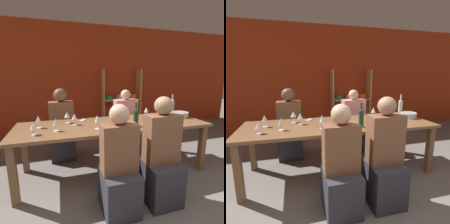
{
  "view_description": "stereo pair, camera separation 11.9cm",
  "coord_description": "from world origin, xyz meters",
  "views": [
    {
      "loc": [
        -0.94,
        -0.76,
        1.44
      ],
      "look_at": [
        -0.19,
        1.69,
        0.91
      ],
      "focal_mm": 28.0,
      "sensor_mm": 36.0,
      "label": 1
    },
    {
      "loc": [
        -0.82,
        -0.8,
        1.44
      ],
      "look_at": [
        -0.19,
        1.69,
        0.91
      ],
      "focal_mm": 28.0,
      "sensor_mm": 36.0,
      "label": 2
    }
  ],
  "objects": [
    {
      "name": "wall_back_red",
      "position": [
        0.0,
        3.83,
        1.35
      ],
      "size": [
        8.8,
        0.06,
        2.7
      ],
      "color": "#B23819",
      "rests_on": "ground_plane"
    },
    {
      "name": "shelf_unit",
      "position": [
        0.69,
        3.63,
        0.6
      ],
      "size": [
        1.06,
        0.3,
        1.6
      ],
      "color": "tan",
      "rests_on": "ground_plane"
    },
    {
      "name": "dining_table",
      "position": [
        -0.19,
        1.59,
        0.68
      ],
      "size": [
        2.73,
        0.9,
        0.76
      ],
      "color": "brown",
      "rests_on": "ground_plane"
    },
    {
      "name": "mixing_bowl",
      "position": [
        1.01,
        1.65,
        0.81
      ],
      "size": [
        0.26,
        0.26,
        0.09
      ],
      "color": "#B7BABC",
      "rests_on": "dining_table"
    },
    {
      "name": "wine_bottle_green",
      "position": [
        0.05,
        1.35,
        0.89
      ],
      "size": [
        0.07,
        0.07,
        0.33
      ],
      "color": "#19381E",
      "rests_on": "dining_table"
    },
    {
      "name": "wine_bottle_dark",
      "position": [
        1.05,
        1.95,
        0.9
      ],
      "size": [
        0.08,
        0.08,
        0.36
      ],
      "color": "#B2C6C1",
      "rests_on": "dining_table"
    },
    {
      "name": "wine_glass_red_a",
      "position": [
        -0.74,
        1.69,
        0.87
      ],
      "size": [
        0.07,
        0.07,
        0.16
      ],
      "color": "white",
      "rests_on": "dining_table"
    },
    {
      "name": "wine_glass_white_a",
      "position": [
        -0.84,
        1.81,
        0.88
      ],
      "size": [
        0.08,
        0.08,
        0.16
      ],
      "color": "white",
      "rests_on": "dining_table"
    },
    {
      "name": "wine_glass_white_b",
      "position": [
        -1.22,
        1.67,
        0.88
      ],
      "size": [
        0.07,
        0.07,
        0.16
      ],
      "color": "white",
      "rests_on": "dining_table"
    },
    {
      "name": "wine_glass_white_c",
      "position": [
        0.46,
        1.82,
        0.88
      ],
      "size": [
        0.07,
        0.07,
        0.17
      ],
      "color": "white",
      "rests_on": "dining_table"
    },
    {
      "name": "wine_glass_white_d",
      "position": [
        -0.24,
        1.42,
        0.88
      ],
      "size": [
        0.07,
        0.07,
        0.16
      ],
      "color": "white",
      "rests_on": "dining_table"
    },
    {
      "name": "wine_glass_empty_a",
      "position": [
        -0.48,
        1.39,
        0.89
      ],
      "size": [
        0.07,
        0.07,
        0.19
      ],
      "color": "white",
      "rests_on": "dining_table"
    },
    {
      "name": "wine_glass_red_b",
      "position": [
        -1.25,
        1.38,
        0.86
      ],
      "size": [
        0.08,
        0.08,
        0.14
      ],
      "color": "white",
      "rests_on": "dining_table"
    },
    {
      "name": "wine_glass_red_c",
      "position": [
        -1.0,
        1.46,
        0.87
      ],
      "size": [
        0.07,
        0.07,
        0.16
      ],
      "color": "white",
      "rests_on": "dining_table"
    },
    {
      "name": "wine_glass_white_e",
      "position": [
        0.59,
        1.64,
        0.87
      ],
      "size": [
        0.08,
        0.08,
        0.16
      ],
      "color": "white",
      "rests_on": "dining_table"
    },
    {
      "name": "cell_phone",
      "position": [
        -0.6,
        1.89,
        0.76
      ],
      "size": [
        0.14,
        0.16,
        0.01
      ],
      "color": "silver",
      "rests_on": "dining_table"
    },
    {
      "name": "person_near_a",
      "position": [
        0.13,
        0.83,
        0.45
      ],
      "size": [
        0.38,
        0.47,
        1.23
      ],
      "color": "#2D2D38",
      "rests_on": "ground_plane"
    },
    {
      "name": "person_far_a",
      "position": [
        0.29,
        2.36,
        0.43
      ],
      "size": [
        0.43,
        0.53,
        1.18
      ],
      "rotation": [
        0.0,
        0.0,
        3.14
      ],
      "color": "#2D2D38",
      "rests_on": "ground_plane"
    },
    {
      "name": "person_near_b",
      "position": [
        -0.38,
        0.81,
        0.44
      ],
      "size": [
        0.37,
        0.46,
        1.18
      ],
      "color": "#2D2D38",
      "rests_on": "ground_plane"
    },
    {
      "name": "person_far_b",
      "position": [
        -0.91,
        2.33,
        0.46
      ],
      "size": [
        0.41,
        0.51,
        1.23
      ],
      "rotation": [
        0.0,
        0.0,
        3.14
      ],
      "color": "#2D2D38",
      "rests_on": "ground_plane"
    }
  ]
}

